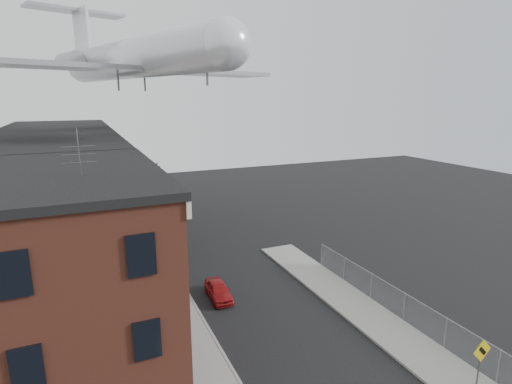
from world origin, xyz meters
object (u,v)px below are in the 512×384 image
(utility_pole, at_px, (150,216))
(car_mid, at_px, (170,247))
(street_tree, at_px, (137,200))
(car_far, at_px, (149,203))
(car_near, at_px, (218,290))
(airplane, at_px, (132,58))
(warning_sign, at_px, (481,358))

(utility_pole, relative_size, car_mid, 2.19)
(street_tree, distance_m, car_far, 10.70)
(car_mid, bearing_deg, car_near, -85.56)
(car_mid, relative_size, airplane, 0.14)
(car_near, distance_m, car_far, 25.60)
(warning_sign, xyz_separation_m, car_far, (-8.26, 38.91, -1.33))
(warning_sign, distance_m, car_far, 39.80)
(warning_sign, xyz_separation_m, airplane, (-10.66, 27.36, 14.69))
(car_mid, bearing_deg, utility_pole, -124.49)
(car_mid, height_order, car_far, car_mid)
(utility_pole, xyz_separation_m, car_mid, (2.00, 3.36, -4.00))
(utility_pole, bearing_deg, airplane, 86.27)
(utility_pole, height_order, car_near, utility_pole)
(street_tree, bearing_deg, utility_pole, -91.89)
(utility_pole, bearing_deg, warning_sign, -59.52)
(car_mid, bearing_deg, car_far, 83.00)
(airplane, bearing_deg, street_tree, 97.73)
(warning_sign, height_order, street_tree, street_tree)
(warning_sign, bearing_deg, car_mid, 112.34)
(car_mid, height_order, airplane, airplane)
(utility_pole, xyz_separation_m, car_near, (3.31, -5.71, -4.10))
(street_tree, distance_m, car_mid, 7.31)
(utility_pole, distance_m, car_near, 7.77)
(utility_pole, xyz_separation_m, airplane, (0.54, 8.33, 11.90))
(car_near, distance_m, car_mid, 9.17)
(utility_pole, xyz_separation_m, street_tree, (0.33, 9.92, -1.22))
(street_tree, bearing_deg, car_mid, -75.69)
(street_tree, bearing_deg, car_near, -79.21)
(car_mid, bearing_deg, warning_sign, -71.42)
(airplane, bearing_deg, warning_sign, -68.72)
(car_mid, relative_size, car_far, 1.08)
(car_far, xyz_separation_m, airplane, (-2.39, -11.56, 16.02))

